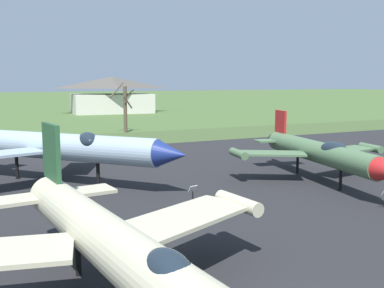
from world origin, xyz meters
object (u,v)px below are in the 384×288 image
Objects in this scene: info_placard_front_right at (193,192)px; visitor_building at (112,95)px; jet_fighter_rear_center at (111,243)px; jet_fighter_front_right at (58,146)px; jet_fighter_front_left at (322,152)px.

visitor_building is (16.41, 72.42, 3.16)m from info_placard_front_right.
jet_fighter_rear_center reaches higher than info_placard_front_right.
jet_fighter_rear_center is 85.66m from visitor_building.
visitor_building reaches higher than jet_fighter_front_right.
jet_fighter_front_right is at bearing 125.77° from info_placard_front_right.
visitor_building is (22.14, 64.46, 1.24)m from jet_fighter_front_right.
jet_fighter_front_right reaches higher than jet_fighter_front_left.
info_placard_front_right is 0.06× the size of jet_fighter_rear_center.
info_placard_front_right is at bearing -54.23° from jet_fighter_front_right.
visitor_building is at bearing 71.04° from jet_fighter_front_right.
jet_fighter_front_right is at bearing 154.80° from jet_fighter_front_left.
jet_fighter_front_right is 68.17m from visitor_building.
jet_fighter_rear_center is (-1.63, -17.83, -0.37)m from jet_fighter_front_right.
visitor_building reaches higher than info_placard_front_right.
visitor_building is (23.77, 82.28, 1.61)m from jet_fighter_rear_center.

